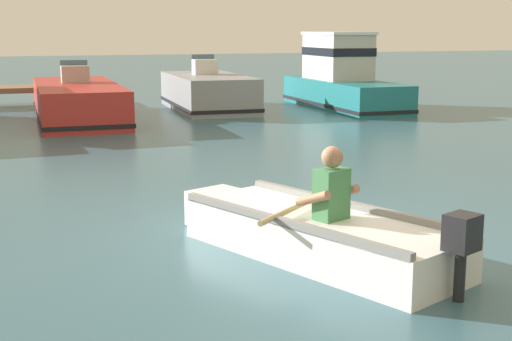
% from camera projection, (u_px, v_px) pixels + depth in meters
% --- Properties ---
extents(ground_plane, '(120.00, 120.00, 0.00)m').
position_uv_depth(ground_plane, '(297.00, 237.00, 8.22)').
color(ground_plane, '#386070').
extents(rowboat_with_person, '(2.17, 3.60, 1.19)m').
position_uv_depth(rowboat_with_person, '(315.00, 233.00, 7.48)').
color(rowboat_with_person, white).
rests_on(rowboat_with_person, ground).
extents(moored_boat_red, '(2.29, 6.09, 1.52)m').
position_uv_depth(moored_boat_red, '(78.00, 102.00, 18.82)').
color(moored_boat_red, '#B72D28').
rests_on(moored_boat_red, ground).
extents(moored_boat_grey, '(2.29, 4.76, 1.59)m').
position_uv_depth(moored_boat_grey, '(208.00, 93.00, 21.19)').
color(moored_boat_grey, gray).
rests_on(moored_boat_grey, ground).
extents(moored_boat_teal, '(1.92, 5.56, 2.25)m').
position_uv_depth(moored_boat_teal, '(342.00, 80.00, 21.71)').
color(moored_boat_teal, '#1E727A').
rests_on(moored_boat_teal, ground).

